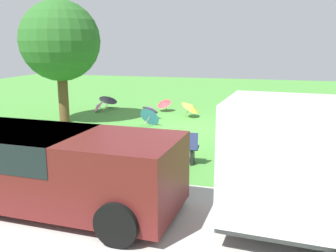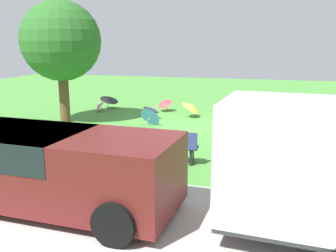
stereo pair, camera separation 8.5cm
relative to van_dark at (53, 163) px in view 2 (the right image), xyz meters
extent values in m
plane|color=#478C38|center=(-0.96, -7.61, -0.91)|extent=(40.00, 40.00, 0.00)
cube|color=#B2AFA8|center=(-0.96, 0.13, -0.91)|extent=(40.00, 3.96, 0.01)
cube|color=#591919|center=(-0.17, 0.01, -0.06)|extent=(4.69, 2.12, 1.35)
cube|color=black|center=(0.75, -0.04, 0.34)|extent=(2.67, 2.04, 0.55)
cylinder|color=black|center=(1.40, -1.02, -0.53)|extent=(0.77, 0.26, 0.76)
cylinder|color=black|center=(-1.73, 1.04, -0.53)|extent=(0.77, 0.26, 0.76)
cylinder|color=black|center=(-1.82, -0.86, -0.53)|extent=(0.77, 0.26, 0.76)
cube|color=white|center=(-4.91, 0.12, 0.48)|extent=(3.33, 2.05, 1.90)
cube|color=#4C4C51|center=(-4.91, 0.12, -0.53)|extent=(3.32, 1.87, 0.12)
cube|color=navy|center=(-1.42, -3.35, -0.46)|extent=(1.63, 0.57, 0.05)
cube|color=navy|center=(-1.43, -3.16, -0.24)|extent=(1.60, 0.24, 0.45)
cube|color=black|center=(-0.78, -3.30, -0.69)|extent=(0.11, 0.41, 0.45)
cube|color=black|center=(-2.05, -3.40, -0.69)|extent=(0.11, 0.41, 0.45)
cylinder|color=brown|center=(4.09, -7.34, 0.24)|extent=(0.40, 0.40, 2.31)
sphere|color=#286023|center=(4.09, -7.34, 2.35)|extent=(3.15, 3.15, 3.15)
cylinder|color=tan|center=(-6.42, -9.16, -0.78)|extent=(0.24, 0.06, 0.26)
cylinder|color=tan|center=(0.95, -8.80, -0.73)|extent=(0.12, 0.24, 0.37)
cone|color=purple|center=(0.89, -8.94, -0.49)|extent=(0.91, 0.89, 0.50)
sphere|color=tan|center=(0.87, -8.98, -0.43)|extent=(0.05, 0.06, 0.05)
cylinder|color=tan|center=(3.67, -10.63, -0.71)|extent=(0.03, 0.29, 0.40)
cone|color=purple|center=(3.68, -10.82, -0.44)|extent=(0.92, 0.85, 0.65)
sphere|color=tan|center=(3.68, -10.86, -0.38)|extent=(0.04, 0.05, 0.05)
cylinder|color=tan|center=(0.55, -7.39, -0.67)|extent=(0.12, 0.38, 0.24)
cone|color=#4C8CE5|center=(0.48, -7.65, -0.52)|extent=(0.92, 0.75, 0.79)
sphere|color=tan|center=(0.46, -7.72, -0.47)|extent=(0.05, 0.06, 0.05)
cylinder|color=tan|center=(3.61, -9.85, -0.77)|extent=(0.25, 0.14, 0.23)
cone|color=pink|center=(3.76, -9.78, -0.63)|extent=(0.75, 0.81, 0.56)
sphere|color=tan|center=(3.80, -9.76, -0.59)|extent=(0.06, 0.05, 0.05)
cylinder|color=tan|center=(0.75, -10.83, -0.73)|extent=(0.12, 0.22, 0.36)
cone|color=#D8383F|center=(0.80, -10.70, -0.51)|extent=(0.87, 0.85, 0.45)
sphere|color=tan|center=(0.82, -10.68, -0.46)|extent=(0.05, 0.06, 0.05)
cylinder|color=tan|center=(2.80, -4.15, -0.76)|extent=(0.04, 0.23, 0.30)
cone|color=yellow|center=(2.82, -4.01, -0.56)|extent=(0.70, 0.66, 0.48)
sphere|color=tan|center=(2.82, -3.97, -0.51)|extent=(0.04, 0.05, 0.05)
cylinder|color=tan|center=(-4.87, -6.64, -0.73)|extent=(0.03, 0.22, 0.37)
cone|color=orange|center=(-4.87, -6.50, -0.48)|extent=(0.75, 0.74, 0.50)
sphere|color=tan|center=(-4.87, -6.46, -0.41)|extent=(0.04, 0.05, 0.05)
cylinder|color=tan|center=(-5.51, -10.36, -0.71)|extent=(0.05, 0.28, 0.41)
cone|color=orange|center=(-5.53, -10.19, -0.45)|extent=(0.97, 0.91, 0.60)
sphere|color=tan|center=(-5.53, -10.15, -0.39)|extent=(0.04, 0.05, 0.05)
cylinder|color=tan|center=(-0.55, -9.66, -0.71)|extent=(0.27, 0.05, 0.41)
cone|color=yellow|center=(-0.72, -9.64, -0.43)|extent=(0.87, 0.90, 0.58)
sphere|color=tan|center=(-0.77, -9.63, -0.36)|extent=(0.05, 0.04, 0.05)
cylinder|color=tan|center=(-4.53, -8.97, -0.59)|extent=(0.32, 0.40, 0.14)
cone|color=orange|center=(-4.33, -9.22, -0.51)|extent=(0.82, 0.75, 0.79)
sphere|color=tan|center=(-4.28, -9.29, -0.50)|extent=(0.06, 0.06, 0.04)
camera|label=1|loc=(-3.95, 6.15, 2.32)|focal=40.22mm
camera|label=2|loc=(-4.03, 6.12, 2.32)|focal=40.22mm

